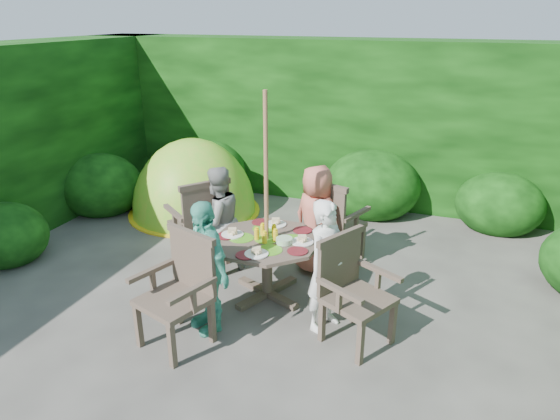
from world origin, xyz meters
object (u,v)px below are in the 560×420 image
(garden_chair_back, at_px, (332,221))
(child_back, at_px, (316,220))
(patio_table, at_px, (267,248))
(garden_chair_front, at_px, (180,289))
(child_right, at_px, (327,266))
(child_left, at_px, (218,221))
(garden_chair_right, at_px, (352,289))
(parasol_pole, at_px, (266,201))
(garden_chair_left, at_px, (201,221))
(child_front, at_px, (206,267))
(dome_tent, at_px, (195,212))

(garden_chair_back, distance_m, child_back, 0.30)
(patio_table, distance_m, garden_chair_front, 1.09)
(garden_chair_front, xyz_separation_m, child_right, (1.18, 0.67, 0.11))
(garden_chair_front, height_order, child_left, child_left)
(garden_chair_back, bearing_deg, garden_chair_right, 131.47)
(parasol_pole, height_order, garden_chair_right, parasol_pole)
(garden_chair_left, bearing_deg, garden_chair_front, 58.56)
(garden_chair_right, height_order, child_front, child_front)
(garden_chair_back, relative_size, dome_tent, 0.45)
(patio_table, relative_size, child_right, 1.17)
(child_front, distance_m, dome_tent, 3.15)
(child_right, bearing_deg, child_left, 89.23)
(child_left, relative_size, dome_tent, 0.56)
(child_left, bearing_deg, child_right, 95.52)
(patio_table, height_order, parasol_pole, parasol_pole)
(patio_table, height_order, garden_chair_front, garden_chair_front)
(patio_table, distance_m, dome_tent, 2.77)
(patio_table, xyz_separation_m, child_front, (-0.33, -0.73, 0.09))
(garden_chair_right, xyz_separation_m, dome_tent, (-2.96, 2.31, -0.53))
(garden_chair_left, bearing_deg, child_back, 140.28)
(patio_table, xyz_separation_m, garden_chair_front, (-0.45, -0.99, -0.03))
(dome_tent, bearing_deg, garden_chair_front, -47.81)
(garden_chair_left, height_order, child_back, child_back)
(garden_chair_left, relative_size, child_front, 0.80)
(garden_chair_left, xyz_separation_m, child_left, (0.27, -0.10, 0.08))
(child_left, height_order, child_front, child_front)
(patio_table, bearing_deg, child_left, 156.30)
(garden_chair_front, xyz_separation_m, child_left, (-0.29, 1.32, 0.10))
(child_back, bearing_deg, garden_chair_back, -91.48)
(child_back, bearing_deg, garden_chair_right, 143.70)
(child_right, bearing_deg, patio_table, 89.17)
(patio_table, height_order, child_left, child_left)
(child_back, bearing_deg, garden_chair_left, 36.71)
(garden_chair_back, height_order, dome_tent, dome_tent)
(garden_chair_right, distance_m, garden_chair_back, 1.53)
(parasol_pole, bearing_deg, dome_tent, 136.10)
(garden_chair_right, height_order, garden_chair_back, garden_chair_back)
(garden_chair_front, distance_m, child_front, 0.31)
(parasol_pole, bearing_deg, garden_chair_right, -23.41)
(garden_chair_right, xyz_separation_m, garden_chair_back, (-0.56, 1.43, 0.02))
(garden_chair_front, distance_m, child_left, 1.35)
(child_front, bearing_deg, dome_tent, 156.81)
(child_back, bearing_deg, patio_table, 89.96)
(child_front, bearing_deg, garden_chair_front, -80.49)
(patio_table, distance_m, child_right, 0.80)
(garden_chair_left, relative_size, child_back, 0.82)
(garden_chair_right, xyz_separation_m, child_right, (-0.27, 0.11, 0.13))
(child_back, bearing_deg, child_left, 44.67)
(garden_chair_left, relative_size, child_left, 0.82)
(garden_chair_front, bearing_deg, patio_table, 84.36)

